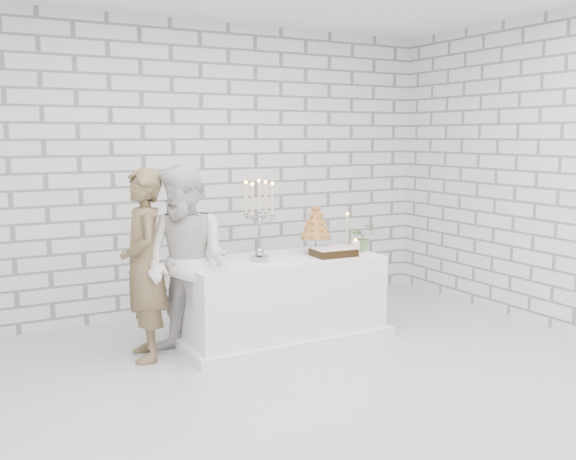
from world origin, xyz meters
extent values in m
cube|color=silver|center=(0.00, 0.00, 0.00)|extent=(6.00, 5.00, 0.01)
cube|color=white|center=(0.00, 2.50, 1.50)|extent=(6.00, 0.01, 3.00)
cube|color=white|center=(0.57, 1.25, 0.38)|extent=(1.80, 0.80, 0.75)
imported|color=brown|center=(-0.68, 1.30, 0.79)|extent=(0.45, 0.62, 1.59)
imported|color=white|center=(-0.37, 1.14, 0.81)|extent=(0.95, 0.99, 1.62)
cube|color=black|center=(1.04, 1.09, 0.79)|extent=(0.40, 0.29, 0.08)
cylinder|color=white|center=(1.28, 1.10, 0.81)|extent=(0.10, 0.10, 0.12)
cylinder|color=beige|center=(1.42, 1.44, 0.91)|extent=(0.06, 0.06, 0.32)
imported|color=#517E46|center=(1.42, 1.19, 0.88)|extent=(0.25, 0.22, 0.26)
camera|label=1|loc=(-2.10, -3.77, 1.85)|focal=39.79mm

